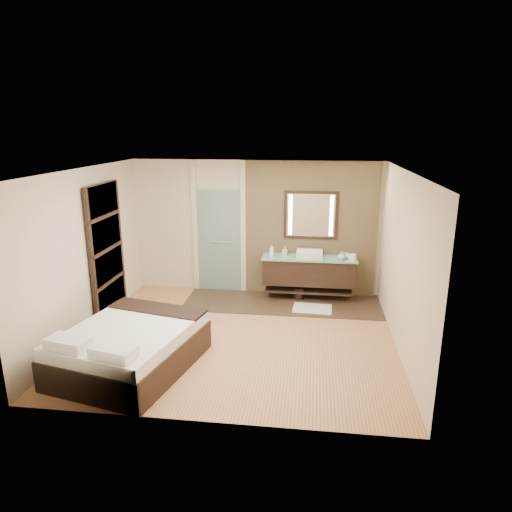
# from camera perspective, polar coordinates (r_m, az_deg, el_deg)

# --- Properties ---
(floor) EXTENTS (5.00, 5.00, 0.00)m
(floor) POSITION_cam_1_polar(r_m,az_deg,el_deg) (7.59, -2.19, -10.10)
(floor) COLOR #A26844
(floor) RESTS_ON ground
(tile_strip) EXTENTS (3.80, 1.30, 0.01)m
(tile_strip) POSITION_cam_1_polar(r_m,az_deg,el_deg) (8.98, 3.28, -5.84)
(tile_strip) COLOR #352A1D
(tile_strip) RESTS_ON floor
(stone_wall) EXTENTS (2.60, 0.08, 2.70)m
(stone_wall) POSITION_cam_1_polar(r_m,az_deg,el_deg) (9.15, 6.81, 3.30)
(stone_wall) COLOR tan
(stone_wall) RESTS_ON floor
(vanity) EXTENTS (1.85, 0.55, 0.88)m
(vanity) POSITION_cam_1_polar(r_m,az_deg,el_deg) (9.07, 6.63, -1.85)
(vanity) COLOR black
(vanity) RESTS_ON stone_wall
(mirror_unit) EXTENTS (1.06, 0.04, 0.96)m
(mirror_unit) POSITION_cam_1_polar(r_m,az_deg,el_deg) (9.04, 6.87, 5.08)
(mirror_unit) COLOR black
(mirror_unit) RESTS_ON stone_wall
(frosted_door) EXTENTS (1.10, 0.12, 2.70)m
(frosted_door) POSITION_cam_1_polar(r_m,az_deg,el_deg) (9.38, -4.61, 2.38)
(frosted_door) COLOR #ACDACF
(frosted_door) RESTS_ON floor
(shoji_partition) EXTENTS (0.06, 1.20, 2.40)m
(shoji_partition) POSITION_cam_1_polar(r_m,az_deg,el_deg) (8.42, -18.11, 0.54)
(shoji_partition) COLOR black
(shoji_partition) RESTS_ON floor
(bed) EXTENTS (1.98, 2.27, 0.76)m
(bed) POSITION_cam_1_polar(r_m,az_deg,el_deg) (6.80, -15.47, -10.95)
(bed) COLOR black
(bed) RESTS_ON floor
(bath_mat) EXTENTS (0.74, 0.53, 0.02)m
(bath_mat) POSITION_cam_1_polar(r_m,az_deg,el_deg) (8.72, 7.05, -6.54)
(bath_mat) COLOR silver
(bath_mat) RESTS_ON floor
(waste_bin) EXTENTS (0.21, 0.21, 0.24)m
(waste_bin) POSITION_cam_1_polar(r_m,az_deg,el_deg) (9.16, 5.34, -4.68)
(waste_bin) COLOR black
(waste_bin) RESTS_ON floor
(tissue_box) EXTENTS (0.15, 0.15, 0.10)m
(tissue_box) POSITION_cam_1_polar(r_m,az_deg,el_deg) (8.93, 11.96, -0.13)
(tissue_box) COLOR white
(tissue_box) RESTS_ON vanity
(soap_bottle_a) EXTENTS (0.11, 0.11, 0.23)m
(soap_bottle_a) POSITION_cam_1_polar(r_m,az_deg,el_deg) (8.96, 1.96, 0.70)
(soap_bottle_a) COLOR white
(soap_bottle_a) RESTS_ON vanity
(soap_bottle_b) EXTENTS (0.10, 0.10, 0.18)m
(soap_bottle_b) POSITION_cam_1_polar(r_m,az_deg,el_deg) (9.03, 3.62, 0.63)
(soap_bottle_b) COLOR #B2B2B2
(soap_bottle_b) RESTS_ON vanity
(soap_bottle_c) EXTENTS (0.16, 0.16, 0.17)m
(soap_bottle_c) POSITION_cam_1_polar(r_m,az_deg,el_deg) (8.86, 10.62, 0.03)
(soap_bottle_c) COLOR #A8D4D3
(soap_bottle_c) RESTS_ON vanity
(cup) EXTENTS (0.17, 0.17, 0.11)m
(cup) POSITION_cam_1_polar(r_m,az_deg,el_deg) (8.97, 11.16, 0.01)
(cup) COLOR silver
(cup) RESTS_ON vanity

